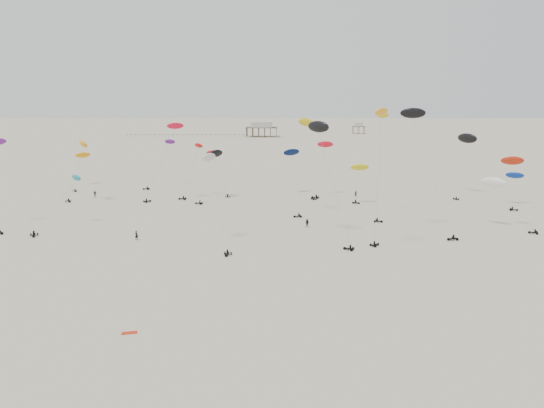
{
  "coord_description": "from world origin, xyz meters",
  "views": [
    {
      "loc": [
        1.12,
        -10.5,
        27.15
      ],
      "look_at": [
        0.0,
        88.0,
        7.0
      ],
      "focal_mm": 35.0,
      "sensor_mm": 36.0,
      "label": 1
    }
  ],
  "objects_px": {
    "rig_9": "(213,163)",
    "spectator_0": "(137,240)",
    "pavilion_small": "(359,129)",
    "pavilion_main": "(262,130)",
    "rig_4": "(359,174)",
    "rig_0": "(82,160)"
  },
  "relations": [
    {
      "from": "pavilion_main",
      "to": "rig_9",
      "type": "relative_size",
      "value": 1.47
    },
    {
      "from": "spectator_0",
      "to": "rig_9",
      "type": "bearing_deg",
      "value": -88.9
    },
    {
      "from": "rig_0",
      "to": "rig_4",
      "type": "height_order",
      "value": "rig_0"
    },
    {
      "from": "spectator_0",
      "to": "rig_0",
      "type": "bearing_deg",
      "value": -47.73
    },
    {
      "from": "rig_9",
      "to": "pavilion_main",
      "type": "bearing_deg",
      "value": 10.19
    },
    {
      "from": "pavilion_small",
      "to": "rig_0",
      "type": "relative_size",
      "value": 0.55
    },
    {
      "from": "rig_4",
      "to": "spectator_0",
      "type": "relative_size",
      "value": 4.86
    },
    {
      "from": "pavilion_main",
      "to": "rig_0",
      "type": "relative_size",
      "value": 1.27
    },
    {
      "from": "pavilion_small",
      "to": "rig_0",
      "type": "bearing_deg",
      "value": -117.46
    },
    {
      "from": "pavilion_main",
      "to": "pavilion_small",
      "type": "xyz_separation_m",
      "value": [
        70.0,
        30.0,
        -0.74
      ]
    },
    {
      "from": "pavilion_small",
      "to": "rig_9",
      "type": "distance_m",
      "value": 262.83
    },
    {
      "from": "pavilion_small",
      "to": "spectator_0",
      "type": "xyz_separation_m",
      "value": [
        -86.02,
        -292.54,
        -3.49
      ]
    },
    {
      "from": "pavilion_small",
      "to": "rig_4",
      "type": "relative_size",
      "value": 0.86
    },
    {
      "from": "pavilion_main",
      "to": "pavilion_small",
      "type": "bearing_deg",
      "value": 23.2
    },
    {
      "from": "rig_9",
      "to": "spectator_0",
      "type": "distance_m",
      "value": 43.33
    },
    {
      "from": "pavilion_main",
      "to": "rig_0",
      "type": "height_order",
      "value": "rig_0"
    },
    {
      "from": "pavilion_small",
      "to": "rig_4",
      "type": "distance_m",
      "value": 258.94
    },
    {
      "from": "pavilion_main",
      "to": "rig_0",
      "type": "bearing_deg",
      "value": -103.86
    },
    {
      "from": "pavilion_main",
      "to": "rig_4",
      "type": "bearing_deg",
      "value": -81.99
    },
    {
      "from": "rig_9",
      "to": "spectator_0",
      "type": "relative_size",
      "value": 6.67
    },
    {
      "from": "rig_0",
      "to": "pavilion_main",
      "type": "bearing_deg",
      "value": -137.37
    },
    {
      "from": "pavilion_main",
      "to": "rig_4",
      "type": "height_order",
      "value": "rig_4"
    }
  ]
}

